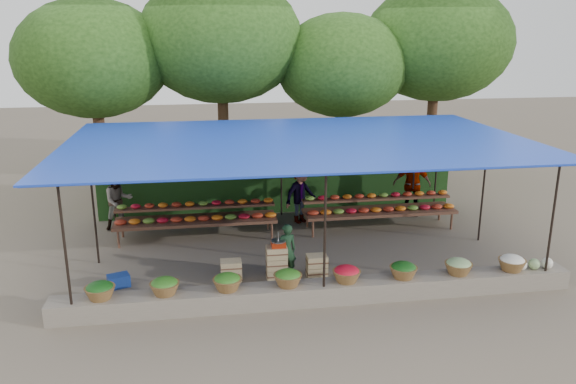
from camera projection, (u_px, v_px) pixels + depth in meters
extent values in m
plane|color=#6A5E4E|center=(298.00, 251.00, 14.01)|extent=(60.00, 60.00, 0.00)
cube|color=#71665A|center=(322.00, 292.00, 11.34)|extent=(10.60, 0.55, 0.40)
cylinder|color=black|center=(66.00, 254.00, 10.14)|extent=(0.05, 0.05, 2.80)
cylinder|color=black|center=(325.00, 239.00, 10.87)|extent=(0.05, 0.05, 2.80)
cylinder|color=black|center=(552.00, 226.00, 11.59)|extent=(0.05, 0.05, 2.80)
cylinder|color=black|center=(93.00, 206.00, 12.90)|extent=(0.05, 0.05, 2.80)
cylinder|color=black|center=(483.00, 189.00, 14.34)|extent=(0.05, 0.05, 2.80)
cylinder|color=black|center=(111.00, 176.00, 15.65)|extent=(0.05, 0.05, 2.80)
cylinder|color=black|center=(281.00, 169.00, 16.37)|extent=(0.05, 0.05, 2.80)
cylinder|color=black|center=(437.00, 163.00, 17.09)|extent=(0.05, 0.05, 2.80)
cube|color=#193CC2|center=(299.00, 140.00, 13.23)|extent=(10.80, 6.60, 0.04)
cube|color=#193CC2|center=(316.00, 167.00, 11.38)|extent=(10.80, 2.19, 0.26)
cube|color=#193CC2|center=(286.00, 133.00, 15.18)|extent=(10.80, 2.19, 0.26)
cylinder|color=gray|center=(290.00, 160.00, 14.78)|extent=(9.60, 0.01, 0.01)
ellipsoid|color=yellow|center=(114.00, 177.00, 14.18)|extent=(0.23, 0.17, 0.30)
ellipsoid|color=yellow|center=(136.00, 176.00, 14.26)|extent=(0.23, 0.17, 0.30)
ellipsoid|color=yellow|center=(157.00, 175.00, 14.34)|extent=(0.23, 0.17, 0.30)
ellipsoid|color=yellow|center=(178.00, 174.00, 14.42)|extent=(0.23, 0.17, 0.30)
ellipsoid|color=yellow|center=(199.00, 173.00, 14.50)|extent=(0.23, 0.17, 0.30)
ellipsoid|color=yellow|center=(219.00, 173.00, 14.57)|extent=(0.23, 0.17, 0.30)
ellipsoid|color=yellow|center=(240.00, 172.00, 14.65)|extent=(0.23, 0.17, 0.30)
ellipsoid|color=yellow|center=(260.00, 171.00, 14.73)|extent=(0.23, 0.17, 0.30)
ellipsoid|color=yellow|center=(280.00, 170.00, 14.81)|extent=(0.23, 0.17, 0.30)
ellipsoid|color=yellow|center=(299.00, 170.00, 14.89)|extent=(0.23, 0.17, 0.30)
ellipsoid|color=yellow|center=(319.00, 169.00, 14.97)|extent=(0.23, 0.17, 0.30)
ellipsoid|color=yellow|center=(338.00, 168.00, 15.05)|extent=(0.23, 0.17, 0.30)
ellipsoid|color=yellow|center=(357.00, 167.00, 15.13)|extent=(0.23, 0.17, 0.30)
ellipsoid|color=yellow|center=(376.00, 167.00, 15.21)|extent=(0.23, 0.17, 0.30)
ellipsoid|color=yellow|center=(395.00, 166.00, 15.29)|extent=(0.23, 0.17, 0.30)
ellipsoid|color=yellow|center=(413.00, 165.00, 15.37)|extent=(0.23, 0.17, 0.30)
ellipsoid|color=yellow|center=(432.00, 165.00, 15.45)|extent=(0.23, 0.17, 0.30)
ellipsoid|color=yellow|center=(450.00, 164.00, 15.53)|extent=(0.23, 0.17, 0.30)
ellipsoid|color=#175015|center=(100.00, 288.00, 10.58)|extent=(0.52, 0.52, 0.23)
ellipsoid|color=#31711E|center=(164.00, 284.00, 10.76)|extent=(0.52, 0.52, 0.23)
ellipsoid|color=#31711E|center=(227.00, 279.00, 10.94)|extent=(0.52, 0.52, 0.23)
ellipsoid|color=#31711E|center=(288.00, 275.00, 11.12)|extent=(0.52, 0.52, 0.23)
ellipsoid|color=red|center=(347.00, 272.00, 11.30)|extent=(0.52, 0.52, 0.23)
ellipsoid|color=#175015|center=(404.00, 268.00, 11.48)|extent=(0.52, 0.52, 0.23)
ellipsoid|color=#8DB470|center=(459.00, 264.00, 11.66)|extent=(0.52, 0.52, 0.23)
ellipsoid|color=white|center=(512.00, 261.00, 11.84)|extent=(0.52, 0.52, 0.23)
cube|color=#1F481A|center=(280.00, 172.00, 16.65)|extent=(10.60, 0.06, 2.50)
cylinder|color=#391F14|center=(100.00, 137.00, 18.14)|extent=(0.36, 0.36, 3.97)
ellipsoid|color=#1A390F|center=(93.00, 58.00, 17.45)|extent=(4.77, 4.77, 3.69)
cylinder|color=#391F14|center=(224.00, 124.00, 19.05)|extent=(0.36, 0.36, 4.48)
ellipsoid|color=#1A390F|center=(221.00, 39.00, 18.27)|extent=(5.39, 5.39, 4.17)
cylinder|color=#391F14|center=(340.00, 134.00, 19.47)|extent=(0.36, 0.36, 3.71)
ellipsoid|color=#1A390F|center=(342.00, 65.00, 18.83)|extent=(4.47, 4.47, 3.45)
cylinder|color=#391F14|center=(432.00, 120.00, 20.29)|extent=(0.36, 0.36, 4.35)
ellipsoid|color=#1A390F|center=(437.00, 43.00, 19.53)|extent=(5.24, 5.24, 4.05)
cube|color=#4F301F|center=(196.00, 220.00, 14.73)|extent=(4.20, 0.95, 0.08)
cube|color=#4F301F|center=(196.00, 207.00, 14.93)|extent=(4.20, 0.35, 0.06)
cylinder|color=#4F301F|center=(118.00, 239.00, 14.12)|extent=(0.06, 0.06, 0.50)
cylinder|color=#4F301F|center=(272.00, 230.00, 14.71)|extent=(0.06, 0.06, 0.50)
cylinder|color=#4F301F|center=(122.00, 228.00, 14.88)|extent=(0.06, 0.06, 0.50)
cylinder|color=#4F301F|center=(268.00, 221.00, 15.47)|extent=(0.06, 0.06, 0.50)
ellipsoid|color=#B42E19|center=(121.00, 222.00, 14.27)|extent=(0.31, 0.26, 0.13)
ellipsoid|color=olive|center=(122.00, 207.00, 14.62)|extent=(0.26, 0.22, 0.12)
ellipsoid|color=orange|center=(135.00, 222.00, 14.32)|extent=(0.31, 0.26, 0.13)
ellipsoid|color=red|center=(136.00, 206.00, 14.67)|extent=(0.26, 0.22, 0.12)
ellipsoid|color=olive|center=(149.00, 221.00, 14.37)|extent=(0.31, 0.26, 0.13)
ellipsoid|color=#B42E19|center=(149.00, 206.00, 14.73)|extent=(0.26, 0.22, 0.12)
ellipsoid|color=red|center=(163.00, 220.00, 14.43)|extent=(0.31, 0.26, 0.13)
ellipsoid|color=orange|center=(163.00, 205.00, 14.78)|extent=(0.26, 0.22, 0.12)
ellipsoid|color=#B42E19|center=(176.00, 219.00, 14.48)|extent=(0.31, 0.26, 0.13)
ellipsoid|color=#B42E19|center=(176.00, 204.00, 14.83)|extent=(0.26, 0.22, 0.12)
ellipsoid|color=orange|center=(190.00, 219.00, 14.53)|extent=(0.31, 0.26, 0.13)
ellipsoid|color=orange|center=(190.00, 204.00, 14.89)|extent=(0.26, 0.22, 0.12)
ellipsoid|color=#B42E19|center=(204.00, 218.00, 14.59)|extent=(0.31, 0.26, 0.13)
ellipsoid|color=olive|center=(203.00, 203.00, 14.94)|extent=(0.26, 0.22, 0.12)
ellipsoid|color=orange|center=(217.00, 217.00, 14.64)|extent=(0.31, 0.26, 0.13)
ellipsoid|color=red|center=(216.00, 203.00, 14.99)|extent=(0.26, 0.22, 0.12)
ellipsoid|color=olive|center=(231.00, 217.00, 14.69)|extent=(0.31, 0.26, 0.13)
ellipsoid|color=#B42E19|center=(229.00, 202.00, 15.04)|extent=(0.26, 0.22, 0.12)
ellipsoid|color=red|center=(244.00, 216.00, 14.74)|extent=(0.31, 0.26, 0.13)
ellipsoid|color=orange|center=(243.00, 201.00, 15.10)|extent=(0.26, 0.22, 0.12)
ellipsoid|color=#B42E19|center=(257.00, 215.00, 14.80)|extent=(0.31, 0.26, 0.13)
ellipsoid|color=#B42E19|center=(255.00, 201.00, 15.15)|extent=(0.26, 0.22, 0.12)
ellipsoid|color=orange|center=(270.00, 215.00, 14.85)|extent=(0.31, 0.26, 0.13)
ellipsoid|color=orange|center=(268.00, 200.00, 15.20)|extent=(0.26, 0.22, 0.12)
cube|color=#4F301F|center=(379.00, 211.00, 15.48)|extent=(4.20, 0.95, 0.08)
cube|color=#4F301F|center=(376.00, 198.00, 15.68)|extent=(4.20, 0.35, 0.06)
cylinder|color=#4F301F|center=(313.00, 228.00, 14.87)|extent=(0.06, 0.06, 0.50)
cylinder|color=#4F301F|center=(451.00, 221.00, 15.46)|extent=(0.06, 0.06, 0.50)
cylinder|color=#4F301F|center=(307.00, 219.00, 15.63)|extent=(0.06, 0.06, 0.50)
cylinder|color=#4F301F|center=(439.00, 212.00, 16.22)|extent=(0.06, 0.06, 0.50)
ellipsoid|color=#B42E19|center=(313.00, 213.00, 15.02)|extent=(0.31, 0.26, 0.13)
ellipsoid|color=olive|center=(310.00, 198.00, 15.37)|extent=(0.26, 0.22, 0.12)
ellipsoid|color=orange|center=(326.00, 212.00, 15.07)|extent=(0.31, 0.26, 0.13)
ellipsoid|color=red|center=(322.00, 198.00, 15.43)|extent=(0.26, 0.22, 0.12)
ellipsoid|color=olive|center=(338.00, 211.00, 15.13)|extent=(0.31, 0.26, 0.13)
ellipsoid|color=#B42E19|center=(335.00, 197.00, 15.48)|extent=(0.26, 0.22, 0.12)
ellipsoid|color=red|center=(351.00, 211.00, 15.18)|extent=(0.31, 0.26, 0.13)
ellipsoid|color=orange|center=(347.00, 197.00, 15.53)|extent=(0.26, 0.22, 0.12)
ellipsoid|color=#B42E19|center=(364.00, 210.00, 15.23)|extent=(0.31, 0.26, 0.13)
ellipsoid|color=#B42E19|center=(359.00, 196.00, 15.58)|extent=(0.26, 0.22, 0.12)
ellipsoid|color=orange|center=(376.00, 210.00, 15.28)|extent=(0.31, 0.26, 0.13)
ellipsoid|color=orange|center=(371.00, 195.00, 15.64)|extent=(0.26, 0.22, 0.12)
ellipsoid|color=#B42E19|center=(388.00, 209.00, 15.34)|extent=(0.31, 0.26, 0.13)
ellipsoid|color=olive|center=(383.00, 195.00, 15.69)|extent=(0.26, 0.22, 0.12)
ellipsoid|color=orange|center=(400.00, 208.00, 15.39)|extent=(0.31, 0.26, 0.13)
ellipsoid|color=red|center=(395.00, 194.00, 15.74)|extent=(0.26, 0.22, 0.12)
ellipsoid|color=olive|center=(413.00, 208.00, 15.44)|extent=(0.31, 0.26, 0.13)
ellipsoid|color=#B42E19|center=(407.00, 194.00, 15.80)|extent=(0.26, 0.22, 0.12)
ellipsoid|color=red|center=(425.00, 207.00, 15.50)|extent=(0.31, 0.26, 0.13)
ellipsoid|color=orange|center=(419.00, 193.00, 15.85)|extent=(0.26, 0.22, 0.12)
ellipsoid|color=#B42E19|center=(437.00, 207.00, 15.55)|extent=(0.31, 0.26, 0.13)
ellipsoid|color=#B42E19|center=(431.00, 193.00, 15.90)|extent=(0.26, 0.22, 0.12)
ellipsoid|color=orange|center=(449.00, 206.00, 15.60)|extent=(0.31, 0.26, 0.13)
ellipsoid|color=orange|center=(443.00, 192.00, 15.95)|extent=(0.26, 0.22, 0.12)
cube|color=tan|center=(231.00, 277.00, 12.22)|extent=(0.45, 0.35, 0.25)
cube|color=tan|center=(231.00, 266.00, 12.14)|extent=(0.45, 0.35, 0.25)
cube|color=tan|center=(277.00, 274.00, 12.37)|extent=(0.45, 0.35, 0.25)
cube|color=tan|center=(277.00, 263.00, 12.30)|extent=(0.45, 0.35, 0.25)
cube|color=tan|center=(277.00, 252.00, 12.22)|extent=(0.45, 0.35, 0.25)
cube|color=tan|center=(317.00, 271.00, 12.50)|extent=(0.45, 0.35, 0.25)
cube|color=tan|center=(317.00, 261.00, 12.43)|extent=(0.45, 0.35, 0.25)
cube|color=#B2290E|center=(278.00, 244.00, 12.18)|extent=(0.30, 0.26, 0.12)
cylinder|color=gray|center=(278.00, 241.00, 12.16)|extent=(0.32, 0.32, 0.03)
cylinder|color=gray|center=(278.00, 237.00, 12.13)|extent=(0.03, 0.03, 0.22)
imported|color=#18361F|center=(287.00, 251.00, 12.38)|extent=(0.50, 0.37, 1.24)
imported|color=slate|center=(118.00, 201.00, 15.37)|extent=(0.96, 0.86, 1.62)
imported|color=slate|center=(301.00, 194.00, 15.89)|extent=(1.25, 1.08, 1.68)
imported|color=slate|center=(412.00, 184.00, 16.52)|extent=(1.18, 0.71, 1.87)
cube|color=navy|center=(86.00, 305.00, 10.88)|extent=(0.65, 0.57, 0.33)
cube|color=navy|center=(119.00, 281.00, 12.02)|extent=(0.52, 0.45, 0.27)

